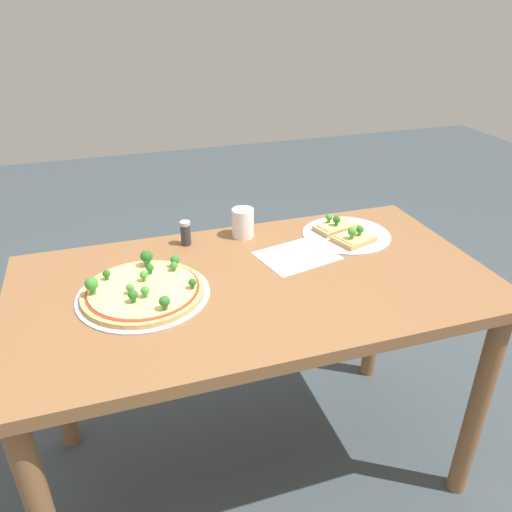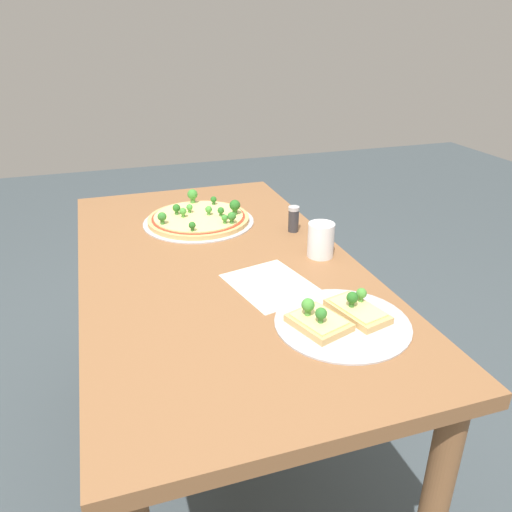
{
  "view_description": "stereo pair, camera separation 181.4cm",
  "coord_description": "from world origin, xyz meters",
  "px_view_note": "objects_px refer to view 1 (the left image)",
  "views": [
    {
      "loc": [
        0.37,
        1.17,
        1.5
      ],
      "look_at": [
        -0.04,
        -0.1,
        0.79
      ],
      "focal_mm": 35.0,
      "sensor_mm": 36.0,
      "label": 1
    },
    {
      "loc": [
        -1.2,
        0.28,
        1.36
      ],
      "look_at": [
        -0.04,
        -0.1,
        0.79
      ],
      "focal_mm": 35.0,
      "sensor_mm": 36.0,
      "label": 2
    }
  ],
  "objects_px": {
    "pizza_tray_slice": "(345,233)",
    "condiment_shaker": "(186,233)",
    "pizza_tray_whole": "(143,290)",
    "drinking_cup": "(243,223)",
    "dining_table": "(254,310)"
  },
  "relations": [
    {
      "from": "pizza_tray_slice",
      "to": "condiment_shaker",
      "type": "xyz_separation_m",
      "value": [
        0.52,
        -0.1,
        0.03
      ]
    },
    {
      "from": "pizza_tray_whole",
      "to": "drinking_cup",
      "type": "distance_m",
      "value": 0.45
    },
    {
      "from": "dining_table",
      "to": "pizza_tray_whole",
      "type": "xyz_separation_m",
      "value": [
        0.31,
        -0.02,
        0.12
      ]
    },
    {
      "from": "pizza_tray_whole",
      "to": "pizza_tray_slice",
      "type": "bearing_deg",
      "value": -166.82
    },
    {
      "from": "pizza_tray_whole",
      "to": "condiment_shaker",
      "type": "bearing_deg",
      "value": -122.58
    },
    {
      "from": "dining_table",
      "to": "drinking_cup",
      "type": "xyz_separation_m",
      "value": [
        -0.05,
        -0.28,
        0.15
      ]
    },
    {
      "from": "dining_table",
      "to": "pizza_tray_whole",
      "type": "height_order",
      "value": "pizza_tray_whole"
    },
    {
      "from": "pizza_tray_whole",
      "to": "dining_table",
      "type": "bearing_deg",
      "value": 177.14
    },
    {
      "from": "dining_table",
      "to": "condiment_shaker",
      "type": "relative_size",
      "value": 16.85
    },
    {
      "from": "dining_table",
      "to": "pizza_tray_slice",
      "type": "bearing_deg",
      "value": -154.92
    },
    {
      "from": "pizza_tray_whole",
      "to": "pizza_tray_slice",
      "type": "xyz_separation_m",
      "value": [
        -0.69,
        -0.16,
        -0.0
      ]
    },
    {
      "from": "condiment_shaker",
      "to": "drinking_cup",
      "type": "bearing_deg",
      "value": -179.11
    },
    {
      "from": "dining_table",
      "to": "drinking_cup",
      "type": "relative_size",
      "value": 14.08
    },
    {
      "from": "dining_table",
      "to": "pizza_tray_whole",
      "type": "bearing_deg",
      "value": -2.86
    },
    {
      "from": "drinking_cup",
      "to": "condiment_shaker",
      "type": "bearing_deg",
      "value": 0.89
    }
  ]
}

